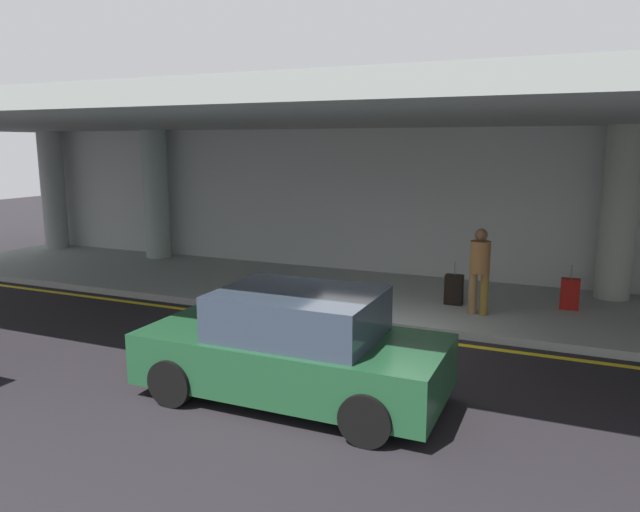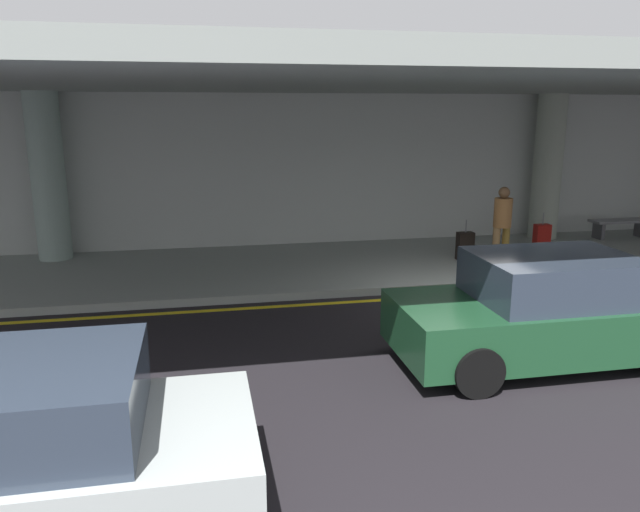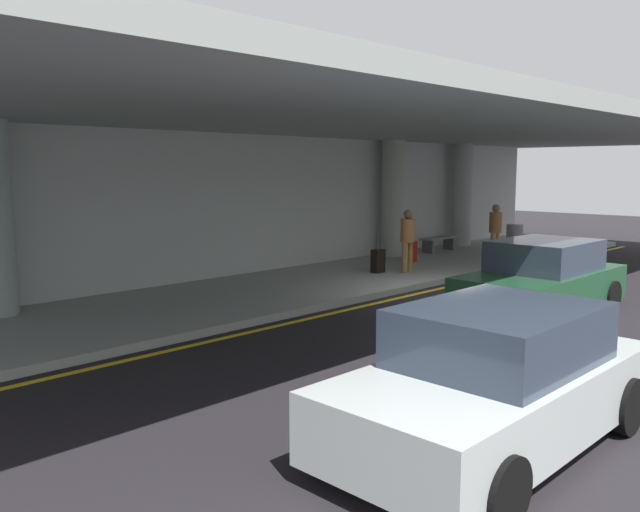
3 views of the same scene
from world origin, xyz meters
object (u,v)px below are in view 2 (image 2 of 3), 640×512
object	(u,v)px
support_column_left_mid	(48,177)
bench_metal	(620,225)
support_column_center	(548,167)
car_dark_green	(545,311)
person_waiting_for_ride	(502,220)
suitcase_upright_secondary	(465,246)
suitcase_upright_primary	(542,237)

from	to	relation	value
support_column_left_mid	bench_metal	world-z (taller)	support_column_left_mid
support_column_center	support_column_left_mid	bearing A→B (deg)	180.00
car_dark_green	bench_metal	bearing A→B (deg)	-131.47
support_column_left_mid	car_dark_green	distance (m)	10.61
support_column_center	person_waiting_for_ride	xyz separation A→B (m)	(-2.45, -2.44, -0.86)
car_dark_green	support_column_center	bearing A→B (deg)	-119.23
car_dark_green	person_waiting_for_ride	xyz separation A→B (m)	(1.73, 4.62, 0.40)
car_dark_green	person_waiting_for_ride	world-z (taller)	person_waiting_for_ride
support_column_left_mid	support_column_center	world-z (taller)	same
support_column_left_mid	suitcase_upright_secondary	distance (m)	9.30
suitcase_upright_primary	suitcase_upright_secondary	world-z (taller)	same
support_column_left_mid	suitcase_upright_secondary	size ratio (longest dim) A/B	4.06
suitcase_upright_primary	suitcase_upright_secondary	xyz separation A→B (m)	(-2.20, -0.55, 0.00)
person_waiting_for_ride	suitcase_upright_primary	xyz separation A→B (m)	(1.63, 1.09, -0.65)
suitcase_upright_secondary	bench_metal	bearing A→B (deg)	-6.76
car_dark_green	suitcase_upright_secondary	bearing A→B (deg)	-101.25
person_waiting_for_ride	car_dark_green	bearing A→B (deg)	179.24
person_waiting_for_ride	suitcase_upright_secondary	world-z (taller)	person_waiting_for_ride
person_waiting_for_ride	suitcase_upright_secondary	distance (m)	1.02
bench_metal	person_waiting_for_ride	bearing A→B (deg)	-155.75
suitcase_upright_primary	bench_metal	size ratio (longest dim) A/B	0.56
suitcase_upright_primary	person_waiting_for_ride	bearing A→B (deg)	-160.58
person_waiting_for_ride	bench_metal	world-z (taller)	person_waiting_for_ride
person_waiting_for_ride	support_column_center	bearing A→B (deg)	-25.41
support_column_center	suitcase_upright_primary	xyz separation A→B (m)	(-0.82, -1.35, -1.51)
car_dark_green	bench_metal	size ratio (longest dim) A/B	2.56
support_column_center	car_dark_green	size ratio (longest dim) A/B	0.89
car_dark_green	suitcase_upright_secondary	distance (m)	5.29
person_waiting_for_ride	bench_metal	xyz separation A→B (m)	(4.41, 1.99, -0.61)
car_dark_green	suitcase_upright_primary	size ratio (longest dim) A/B	4.56
support_column_center	bench_metal	xyz separation A→B (m)	(1.95, -0.45, -1.47)
suitcase_upright_primary	suitcase_upright_secondary	size ratio (longest dim) A/B	1.00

